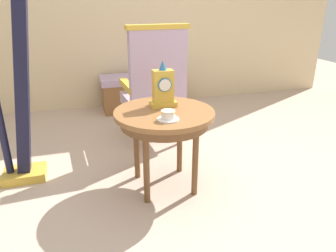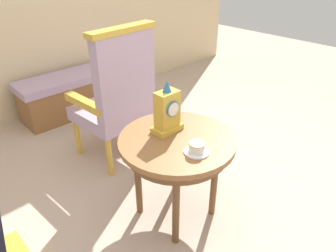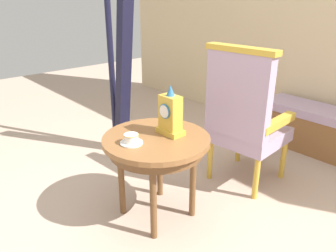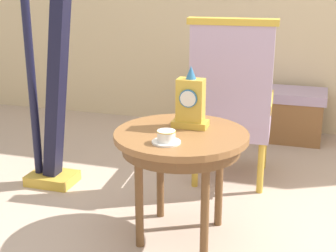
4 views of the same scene
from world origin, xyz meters
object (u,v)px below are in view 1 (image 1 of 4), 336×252
harp (14,90)px  window_bench (142,92)px  mantel_clock (163,88)px  armchair (155,84)px  teacup_left (168,116)px  side_table (164,121)px

harp → window_bench: harp is taller
harp → window_bench: bearing=49.7°
mantel_clock → armchair: (0.10, 0.68, -0.15)m
mantel_clock → harp: bearing=163.7°
teacup_left → mantel_clock: 0.31m
mantel_clock → harp: (-1.03, 0.30, -0.02)m
side_table → harp: harp is taller
side_table → window_bench: size_ratio=0.68×
side_table → armchair: armchair is taller
harp → window_bench: (1.23, 1.46, -0.50)m
armchair → harp: bearing=-161.4°
mantel_clock → harp: 1.08m
teacup_left → side_table: bearing=82.1°
teacup_left → armchair: armchair is taller
armchair → window_bench: 1.14m
mantel_clock → armchair: 0.71m
mantel_clock → window_bench: 1.85m
side_table → mantel_clock: 0.23m
teacup_left → window_bench: bearing=83.1°
side_table → harp: 1.11m
mantel_clock → window_bench: size_ratio=0.32×
armchair → harp: (-1.14, -0.38, 0.13)m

